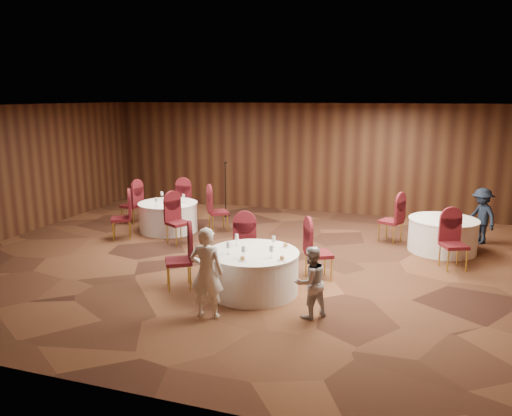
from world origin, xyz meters
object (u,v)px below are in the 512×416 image
(table_main, at_px, (253,271))
(man_c, at_px, (481,216))
(table_left, at_px, (168,217))
(woman_b, at_px, (310,282))
(mic_stand, at_px, (226,200))
(table_right, at_px, (443,235))
(woman_a, at_px, (207,273))

(table_main, xyz_separation_m, man_c, (4.13, 4.52, 0.28))
(table_left, relative_size, man_c, 1.14)
(woman_b, bearing_deg, table_main, -76.81)
(table_left, relative_size, mic_stand, 0.96)
(table_left, bearing_deg, woman_b, -40.63)
(table_main, bearing_deg, table_right, 47.63)
(table_main, bearing_deg, man_c, 47.59)
(woman_a, bearing_deg, table_main, -112.38)
(table_main, relative_size, table_right, 1.08)
(table_main, height_order, man_c, man_c)
(table_right, distance_m, man_c, 1.31)
(table_left, bearing_deg, man_c, 9.96)
(table_main, distance_m, mic_stand, 5.79)
(table_main, relative_size, man_c, 1.23)
(table_main, height_order, mic_stand, mic_stand)
(mic_stand, bearing_deg, woman_a, -70.83)
(table_main, height_order, table_right, same)
(woman_a, relative_size, woman_b, 1.27)
(table_right, height_order, man_c, man_c)
(man_c, bearing_deg, woman_b, -63.55)
(table_main, xyz_separation_m, woman_b, (1.18, -0.70, 0.20))
(table_right, relative_size, mic_stand, 0.95)
(table_left, height_order, woman_b, woman_b)
(table_right, height_order, woman_b, woman_b)
(table_main, bearing_deg, mic_stand, 116.39)
(table_main, distance_m, table_left, 4.65)
(table_left, distance_m, mic_stand, 2.14)
(mic_stand, relative_size, man_c, 1.19)
(table_right, bearing_deg, man_c, 47.44)
(mic_stand, xyz_separation_m, man_c, (6.70, -0.67, 0.20))
(mic_stand, bearing_deg, table_main, -63.61)
(mic_stand, distance_m, man_c, 6.74)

